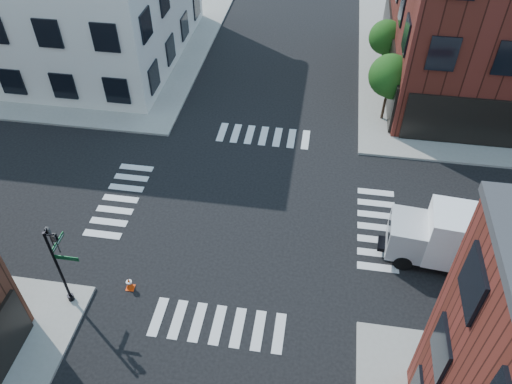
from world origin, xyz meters
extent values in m
plane|color=black|center=(0.00, 0.00, 0.00)|extent=(120.00, 120.00, 0.00)
cube|color=gray|center=(-21.00, 21.00, 0.07)|extent=(30.00, 30.00, 0.15)
cylinder|color=black|center=(7.50, 10.00, 0.89)|extent=(0.18, 0.18, 1.47)
cylinder|color=black|center=(7.50, 10.00, 1.62)|extent=(0.12, 0.12, 1.47)
sphere|color=#173B10|center=(7.50, 10.00, 3.30)|extent=(2.69, 2.69, 2.69)
sphere|color=#173B10|center=(7.75, 9.90, 2.75)|extent=(1.85, 1.85, 1.85)
cylinder|color=black|center=(7.50, 16.00, 0.81)|extent=(0.18, 0.18, 1.33)
cylinder|color=black|center=(7.50, 16.00, 1.48)|extent=(0.12, 0.12, 1.33)
sphere|color=#173B10|center=(7.50, 16.00, 3.00)|extent=(2.43, 2.43, 2.43)
sphere|color=#173B10|center=(7.75, 15.90, 2.51)|extent=(1.67, 1.67, 1.67)
cylinder|color=black|center=(-6.80, -6.80, 2.30)|extent=(0.12, 0.12, 4.60)
cylinder|color=black|center=(-6.80, -6.80, 0.30)|extent=(0.28, 0.28, 0.30)
cube|color=#053819|center=(-6.25, -6.80, 3.15)|extent=(1.10, 0.03, 0.22)
cube|color=#053819|center=(-6.80, -6.25, 3.40)|extent=(0.03, 1.10, 0.22)
imported|color=black|center=(-6.45, -6.70, 3.90)|extent=(0.22, 0.18, 1.10)
imported|color=black|center=(-6.90, -6.45, 3.90)|extent=(0.18, 0.22, 1.10)
cube|color=white|center=(11.51, -1.89, 1.85)|extent=(5.27, 2.62, 2.73)
cube|color=maroon|center=(11.42, -3.00, 1.85)|extent=(1.93, 0.20, 0.62)
cube|color=maroon|center=(11.60, -0.77, 1.85)|extent=(1.93, 0.20, 0.62)
cube|color=silver|center=(8.18, -1.61, 1.36)|extent=(1.93, 2.25, 1.76)
cube|color=black|center=(7.34, -1.54, 1.67)|extent=(0.23, 1.67, 0.79)
cube|color=black|center=(10.46, -1.80, 0.44)|extent=(7.09, 1.46, 0.22)
cylinder|color=black|center=(8.10, -2.53, 0.44)|extent=(0.90, 0.38, 0.88)
cylinder|color=black|center=(8.25, -0.69, 0.44)|extent=(0.90, 0.38, 0.88)
cylinder|color=black|center=(11.26, -2.79, 0.44)|extent=(0.90, 0.38, 0.88)
cylinder|color=black|center=(11.41, -0.95, 0.44)|extent=(0.90, 0.38, 0.88)
cube|color=#F03F0A|center=(-4.43, -5.70, 0.02)|extent=(0.41, 0.41, 0.04)
cone|color=#F03F0A|center=(-4.43, -5.70, 0.35)|extent=(0.39, 0.39, 0.71)
cylinder|color=white|center=(-4.43, -5.70, 0.45)|extent=(0.27, 0.27, 0.08)
camera|label=1|loc=(3.50, -18.60, 19.08)|focal=35.00mm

